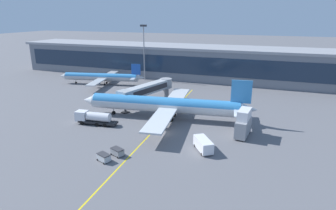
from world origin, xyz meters
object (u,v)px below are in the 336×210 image
Objects in this scene: commuter_jet_far at (101,77)px; baggage_cart_1 at (117,152)px; main_airliner at (165,105)px; lavatory_truck at (203,144)px; baggage_cart_0 at (104,157)px; catering_lift at (243,123)px; fuel_tanker at (94,118)px.

baggage_cart_1 is at bearing -54.78° from commuter_jet_far.
main_airliner reaches higher than lavatory_truck.
lavatory_truck is 2.00× the size of baggage_cart_1.
lavatory_truck is at bearing 33.64° from baggage_cart_0.
baggage_cart_0 is at bearing -95.48° from main_airliner.
baggage_cart_0 is at bearing -137.57° from catering_lift.
baggage_cart_0 is at bearing -112.86° from baggage_cart_1.
lavatory_truck is (14.04, -15.26, -2.38)m from main_airliner.
commuter_jet_far is at bearing 125.22° from baggage_cart_1.
fuel_tanker is (-15.45, -10.33, -2.05)m from main_airliner.
baggage_cart_0 is (-2.52, -26.28, -3.02)m from main_airliner.
main_airliner reaches higher than baggage_cart_1.
fuel_tanker reaches higher than baggage_cart_0.
baggage_cart_0 is (12.93, -15.95, -0.96)m from fuel_tanker.
main_airliner is 23.56m from baggage_cart_1.
catering_lift is 67.28m from commuter_jet_far.
lavatory_truck is at bearing -40.06° from commuter_jet_far.
main_airliner is 18.70m from fuel_tanker.
lavatory_truck is 2.00× the size of baggage_cart_0.
fuel_tanker is 29.90m from lavatory_truck.
main_airliner reaches higher than commuter_jet_far.
lavatory_truck is 17.33m from baggage_cart_1.
commuter_jet_far is (-51.74, 43.51, 1.58)m from lavatory_truck.
baggage_cart_0 is 3.20m from baggage_cart_1.
catering_lift is at bearing 56.66° from lavatory_truck.
main_airliner is 21.43m from catering_lift.
baggage_cart_1 is at bearing -152.21° from lavatory_truck.
baggage_cart_1 is at bearing -140.24° from catering_lift.
lavatory_truck is at bearing 27.79° from baggage_cart_1.
fuel_tanker is at bearing 129.02° from baggage_cart_0.
main_airliner is 1.37× the size of commuter_jet_far.
fuel_tanker is 3.62× the size of baggage_cart_0.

